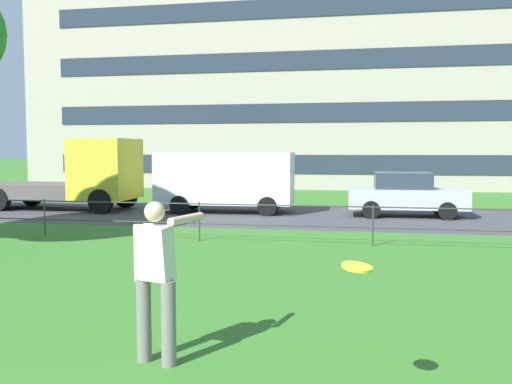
% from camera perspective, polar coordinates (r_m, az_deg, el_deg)
% --- Properties ---
extents(street_strip, '(80.00, 6.97, 0.01)m').
position_cam_1_polar(street_strip, '(19.63, -1.07, -2.37)').
color(street_strip, '#424247').
rests_on(street_strip, ground).
extents(park_fence, '(34.65, 0.04, 1.00)m').
position_cam_1_polar(park_fence, '(13.95, -5.95, -2.38)').
color(park_fence, '#333833').
rests_on(park_fence, ground).
extents(person_thrower, '(0.65, 0.74, 1.76)m').
position_cam_1_polar(person_thrower, '(6.01, -10.40, -8.63)').
color(person_thrower, slate).
rests_on(person_thrower, ground).
extents(frisbee, '(0.38, 0.38, 0.06)m').
position_cam_1_polar(frisbee, '(4.79, 10.52, -7.71)').
color(frisbee, yellow).
extents(flatbed_truck_far_right, '(7.33, 2.52, 2.75)m').
position_cam_1_polar(flatbed_truck_far_right, '(22.43, -18.77, 1.35)').
color(flatbed_truck_far_right, yellow).
rests_on(flatbed_truck_far_right, ground).
extents(panel_van_center, '(5.07, 2.24, 2.24)m').
position_cam_1_polar(panel_van_center, '(20.32, -3.17, 1.44)').
color(panel_van_center, white).
rests_on(panel_van_center, ground).
extents(car_silver_far_left, '(4.03, 1.87, 1.54)m').
position_cam_1_polar(car_silver_far_left, '(19.74, 15.36, -0.23)').
color(car_silver_far_left, '#B7BABF').
rests_on(car_silver_far_left, ground).
extents(apartment_building_background, '(32.24, 12.57, 12.42)m').
position_cam_1_polar(apartment_building_background, '(38.64, 3.09, 10.16)').
color(apartment_building_background, '#ADA393').
rests_on(apartment_building_background, ground).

